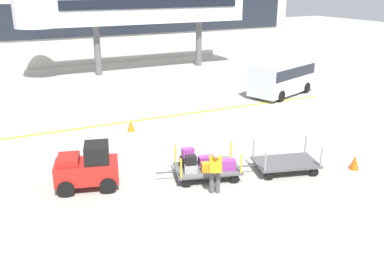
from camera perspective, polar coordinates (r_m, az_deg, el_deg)
The scene contains 11 objects.
ground_plane at distance 14.86m, azimuth 1.59°, elevation -7.85°, with size 120.00×120.00×0.00m, color #9E9B91.
apron_lead_line at distance 21.94m, azimuth -5.54°, elevation 1.07°, with size 21.90×0.20×0.01m, color yellow.
terminal_building at distance 38.32m, azimuth -17.47°, elevation 13.19°, with size 45.93×2.51×6.85m.
jet_bridge at distance 33.39m, azimuth -8.63°, elevation 15.79°, with size 17.82×3.00×6.34m.
baggage_tug at distance 14.74m, azimuth -13.98°, elevation -5.44°, with size 2.32×1.70×1.58m.
baggage_cart_lead at distance 15.12m, azimuth 1.84°, elevation -5.27°, with size 3.08×1.97×1.10m.
baggage_cart_middle at distance 16.07m, azimuth 12.59°, elevation -4.83°, with size 3.08×1.97×1.10m.
baggage_handler at distance 13.89m, azimuth 3.18°, elevation -5.91°, with size 0.53×0.54×1.56m.
shuttle_van at distance 26.97m, azimuth 12.22°, elevation 6.81°, with size 5.16×3.39×2.10m.
safety_cone_near at distance 17.04m, azimuth 21.23°, elevation -4.56°, with size 0.36×0.36×0.55m, color #EA590F.
safety_cone_far at distance 20.14m, azimuth -8.29°, elevation 0.13°, with size 0.36×0.36×0.55m, color orange.
Camera 1 is at (-6.29, -11.69, 6.69)m, focal length 39.24 mm.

